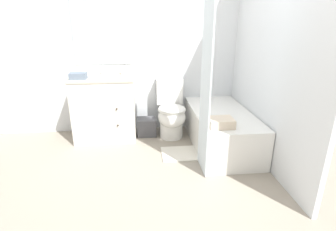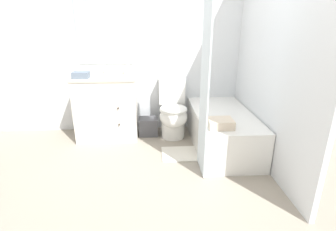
% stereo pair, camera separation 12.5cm
% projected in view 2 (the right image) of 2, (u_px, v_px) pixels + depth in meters
% --- Properties ---
extents(ground_plane, '(14.00, 14.00, 0.00)m').
position_uv_depth(ground_plane, '(165.00, 193.00, 2.59)').
color(ground_plane, gray).
extents(wall_back, '(8.00, 0.06, 2.50)m').
position_uv_depth(wall_back, '(158.00, 46.00, 3.76)').
color(wall_back, silver).
rests_on(wall_back, ground_plane).
extents(wall_right, '(0.05, 2.68, 2.50)m').
position_uv_depth(wall_right, '(265.00, 53.00, 3.02)').
color(wall_right, silver).
rests_on(wall_right, ground_plane).
extents(vanity_cabinet, '(0.85, 0.58, 0.89)m').
position_uv_depth(vanity_cabinet, '(107.00, 106.00, 3.71)').
color(vanity_cabinet, silver).
rests_on(vanity_cabinet, ground_plane).
extents(sink_faucet, '(0.14, 0.12, 0.12)m').
position_uv_depth(sink_faucet, '(107.00, 71.00, 3.74)').
color(sink_faucet, silver).
rests_on(sink_faucet, vanity_cabinet).
extents(toilet, '(0.39, 0.62, 0.81)m').
position_uv_depth(toilet, '(173.00, 113.00, 3.74)').
color(toilet, white).
rests_on(toilet, ground_plane).
extents(bathtub, '(0.72, 1.44, 0.48)m').
position_uv_depth(bathtub, '(222.00, 130.00, 3.46)').
color(bathtub, white).
rests_on(bathtub, ground_plane).
extents(shower_curtain, '(0.02, 0.39, 2.04)m').
position_uv_depth(shower_curtain, '(205.00, 81.00, 2.65)').
color(shower_curtain, silver).
rests_on(shower_curtain, ground_plane).
extents(wastebasket, '(0.27, 0.23, 0.26)m').
position_uv_depth(wastebasket, '(149.00, 126.00, 3.87)').
color(wastebasket, '#4C4C51').
rests_on(wastebasket, ground_plane).
extents(tissue_box, '(0.13, 0.13, 0.12)m').
position_uv_depth(tissue_box, '(128.00, 70.00, 3.68)').
color(tissue_box, beige).
rests_on(tissue_box, vanity_cabinet).
extents(hand_towel_folded, '(0.21, 0.16, 0.08)m').
position_uv_depth(hand_towel_folded, '(81.00, 75.00, 3.40)').
color(hand_towel_folded, slate).
rests_on(hand_towel_folded, vanity_cabinet).
extents(bath_towel_folded, '(0.28, 0.22, 0.10)m').
position_uv_depth(bath_towel_folded, '(220.00, 123.00, 2.89)').
color(bath_towel_folded, beige).
rests_on(bath_towel_folded, bathtub).
extents(bath_mat, '(0.49, 0.39, 0.02)m').
position_uv_depth(bath_mat, '(181.00, 154.00, 3.32)').
color(bath_mat, silver).
rests_on(bath_mat, ground_plane).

